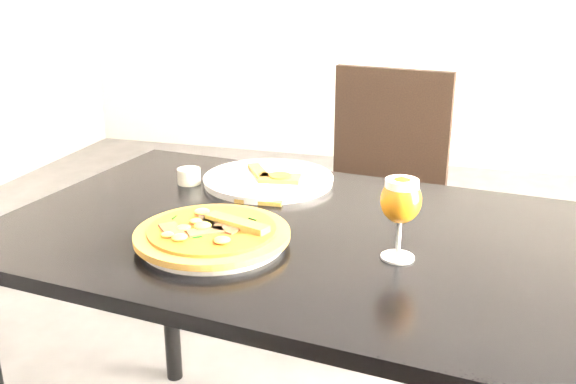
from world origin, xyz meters
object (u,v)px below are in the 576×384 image
(pizza, at_px, (213,232))
(beer_glass, at_px, (401,201))
(dining_table, at_px, (286,264))
(chair_far, at_px, (377,197))

(pizza, xyz_separation_m, beer_glass, (0.36, 0.04, 0.09))
(dining_table, height_order, pizza, pizza)
(chair_far, bearing_deg, pizza, -91.17)
(pizza, relative_size, beer_glass, 1.92)
(chair_far, height_order, pizza, chair_far)
(dining_table, distance_m, chair_far, 0.89)
(pizza, bearing_deg, beer_glass, 5.98)
(dining_table, xyz_separation_m, pizza, (-0.11, -0.13, 0.12))
(chair_far, bearing_deg, beer_glass, -70.72)
(dining_table, distance_m, pizza, 0.21)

